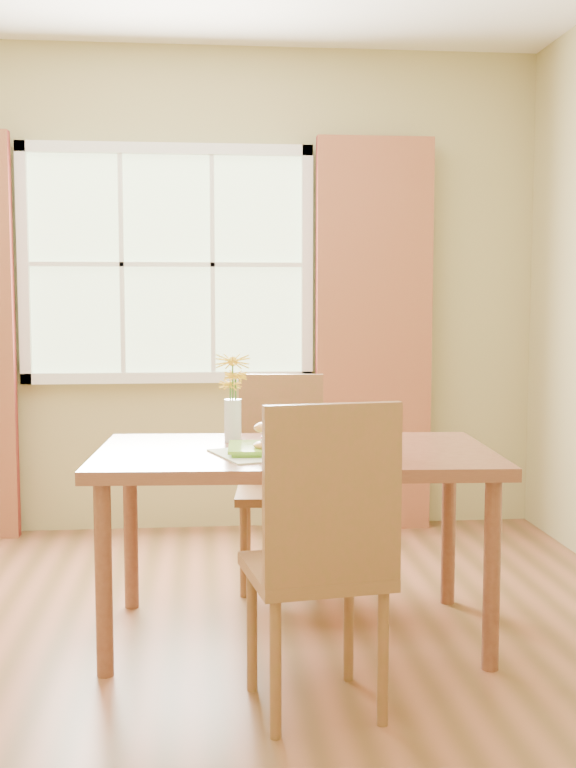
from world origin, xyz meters
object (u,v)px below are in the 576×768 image
at_px(dining_table, 295,469).
at_px(croissant_sandwich, 273,436).
at_px(water_glass, 368,436).
at_px(chair_far, 281,469).
at_px(chair_near, 323,547).
at_px(flower_vase, 233,389).

relative_size(dining_table, croissant_sandwich, 9.25).
distance_m(croissant_sandwich, water_glass, 0.36).
distance_m(dining_table, water_glass, 0.32).
bearing_deg(chair_far, croissant_sandwich, -91.21).
xyz_separation_m(chair_near, croissant_sandwich, (-0.11, 0.58, 0.26)).
xyz_separation_m(croissant_sandwich, water_glass, (0.36, 0.02, -0.01)).
xyz_separation_m(dining_table, chair_near, (0.01, -0.71, -0.11)).
relative_size(dining_table, water_glass, 11.68).
height_order(chair_far, croissant_sandwich, chair_far).
bearing_deg(dining_table, chair_far, 92.55).
bearing_deg(chair_far, flower_vase, -110.03).
xyz_separation_m(chair_far, flower_vase, (-0.24, -0.49, 0.42)).
height_order(chair_near, croissant_sandwich, chair_near).
bearing_deg(croissant_sandwich, flower_vase, 125.16).
xyz_separation_m(dining_table, chair_far, (0.01, 0.70, -0.14)).
height_order(dining_table, flower_vase, flower_vase).
height_order(dining_table, chair_near, chair_near).
bearing_deg(water_glass, flower_vase, 147.20).
height_order(chair_near, chair_far, chair_near).
distance_m(dining_table, flower_vase, 0.43).
distance_m(dining_table, chair_far, 0.72).
bearing_deg(chair_far, chair_near, -84.08).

